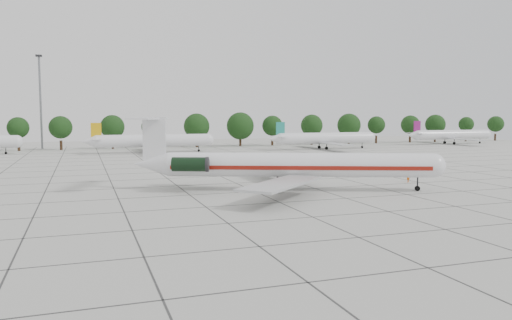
% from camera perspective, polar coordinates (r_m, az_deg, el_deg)
% --- Properties ---
extents(ground, '(260.00, 260.00, 0.00)m').
position_cam_1_polar(ground, '(60.43, -0.11, -3.63)').
color(ground, beige).
rests_on(ground, ground).
extents(apron_joints, '(170.00, 170.00, 0.02)m').
position_cam_1_polar(apron_joints, '(74.63, -3.89, -1.95)').
color(apron_joints, '#383838').
rests_on(apron_joints, ground).
extents(main_airliner, '(37.03, 27.99, 8.99)m').
position_cam_1_polar(main_airliner, '(61.35, 3.00, -0.52)').
color(main_airliner, silver).
rests_on(main_airliner, ground).
extents(ground_crew, '(0.74, 0.69, 1.69)m').
position_cam_1_polar(ground_crew, '(71.84, 16.98, -1.77)').
color(ground_crew, orange).
rests_on(ground_crew, ground).
extents(bg_airliner_c, '(28.24, 27.20, 7.40)m').
position_cam_1_polar(bg_airliner_c, '(124.89, -11.69, 2.15)').
color(bg_airliner_c, silver).
rests_on(bg_airliner_c, ground).
extents(bg_airliner_d, '(28.24, 27.20, 7.40)m').
position_cam_1_polar(bg_airliner_d, '(136.75, 7.96, 2.46)').
color(bg_airliner_d, silver).
rests_on(bg_airliner_d, ground).
extents(bg_airliner_e, '(28.24, 27.20, 7.40)m').
position_cam_1_polar(bg_airliner_e, '(170.67, 21.46, 2.69)').
color(bg_airliner_e, silver).
rests_on(bg_airliner_e, ground).
extents(tree_line, '(249.86, 8.44, 10.22)m').
position_cam_1_polar(tree_line, '(141.67, -16.09, 3.65)').
color(tree_line, '#332114').
rests_on(tree_line, ground).
extents(floodlight_mast, '(1.60, 1.60, 25.45)m').
position_cam_1_polar(floodlight_mast, '(148.87, -23.43, 6.69)').
color(floodlight_mast, slate).
rests_on(floodlight_mast, ground).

